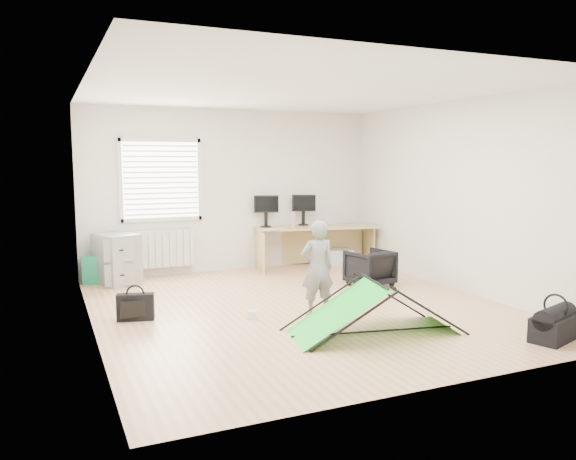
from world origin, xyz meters
name	(u,v)px	position (x,y,z in m)	size (l,w,h in m)	color
ground	(301,307)	(0.00, 0.00, 0.00)	(5.50, 5.50, 0.00)	tan
back_wall	(232,191)	(0.00, 2.75, 1.35)	(5.00, 0.02, 2.70)	silver
window	(161,180)	(-1.20, 2.71, 1.55)	(1.20, 0.06, 1.20)	silver
radiator	(163,248)	(-1.20, 2.67, 0.45)	(1.00, 0.12, 0.60)	silver
desk	(316,247)	(1.39, 2.36, 0.36)	(2.12, 0.67, 0.72)	tan
filing_cabinet	(117,259)	(-1.96, 2.37, 0.38)	(0.49, 0.65, 0.76)	gray
monitor_left	(266,216)	(0.54, 2.58, 0.92)	(0.42, 0.09, 0.40)	black
monitor_right	(303,214)	(1.25, 2.58, 0.92)	(0.41, 0.09, 0.40)	black
keyboard	(275,229)	(0.54, 2.19, 0.73)	(0.42, 0.14, 0.02)	beige
thermos	(293,220)	(0.96, 2.36, 0.86)	(0.08, 0.08, 0.27)	#D47691
office_chair	(370,268)	(1.46, 0.71, 0.27)	(0.58, 0.60, 0.54)	black
person	(317,268)	(0.03, -0.40, 0.58)	(0.42, 0.28, 1.16)	gray
kite	(374,307)	(0.28, -1.27, 0.28)	(1.83, 0.81, 0.57)	#14D428
storage_crate	(338,257)	(1.85, 2.39, 0.14)	(0.50, 0.35, 0.28)	#B9BFC3
tote_bag	(95,270)	(-2.27, 2.52, 0.21)	(0.36, 0.16, 0.42)	#23AE7D
laptop_bag	(136,307)	(-2.01, 0.26, 0.16)	(0.42, 0.13, 0.32)	black
white_box	(252,315)	(-0.74, -0.22, 0.05)	(0.09, 0.09, 0.09)	silver
duffel_bag	(554,328)	(1.87, -2.24, 0.13)	(0.59, 0.30, 0.26)	black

